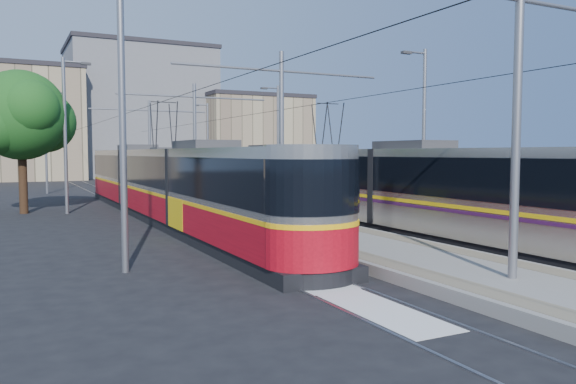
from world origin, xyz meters
TOP-DOWN VIEW (x-y plane):
  - ground at (0.00, 0.00)m, footprint 160.00×160.00m
  - platform at (0.00, 17.00)m, footprint 4.00×50.00m
  - tactile_strip_left at (-1.45, 17.00)m, footprint 0.70×50.00m
  - tactile_strip_right at (1.45, 17.00)m, footprint 0.70×50.00m
  - rails at (0.00, 17.00)m, footprint 8.71×70.00m
  - track_arrow at (-3.60, -3.00)m, footprint 1.20×5.00m
  - tram_left at (-3.60, 13.15)m, footprint 2.43×30.41m
  - tram_right at (3.60, 10.36)m, footprint 2.43×31.92m
  - catenary at (0.00, 14.15)m, footprint 9.20×70.00m
  - street_lamps at (-0.00, 21.00)m, footprint 15.18×38.22m
  - shelter at (0.76, 14.87)m, footprint 0.91×1.25m
  - tree at (-9.20, 19.24)m, footprint 5.08×4.69m
  - building_left at (-10.00, 60.00)m, footprint 16.32×12.24m
  - building_centre at (6.00, 64.00)m, footprint 18.36×14.28m
  - building_right at (20.00, 58.00)m, footprint 14.28×10.20m

SIDE VIEW (x-z plane):
  - ground at x=0.00m, z-range 0.00..0.00m
  - track_arrow at x=-3.60m, z-range 0.00..0.01m
  - rails at x=0.00m, z-range 0.00..0.03m
  - platform at x=0.00m, z-range 0.00..0.30m
  - tactile_strip_left at x=-1.45m, z-range 0.30..0.31m
  - tactile_strip_right at x=1.45m, z-range 0.30..0.31m
  - shelter at x=0.76m, z-range 0.36..2.86m
  - tram_left at x=-3.60m, z-range -1.04..4.46m
  - tram_right at x=3.60m, z-range -0.89..4.61m
  - street_lamps at x=0.00m, z-range 0.18..8.18m
  - catenary at x=0.00m, z-range 1.02..8.02m
  - tree at x=-9.20m, z-range 1.30..8.67m
  - building_right at x=20.00m, z-range 0.01..10.94m
  - building_left at x=-10.00m, z-range 0.01..13.14m
  - building_centre at x=6.00m, z-range 0.01..17.19m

